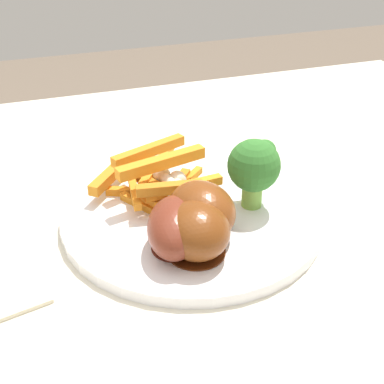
{
  "coord_description": "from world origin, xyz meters",
  "views": [
    {
      "loc": [
        0.08,
        0.41,
        1.02
      ],
      "look_at": [
        -0.06,
        -0.01,
        0.74
      ],
      "focal_mm": 49.5,
      "sensor_mm": 36.0,
      "label": 1
    }
  ],
  "objects_px": {
    "dinner_plate": "(192,214)",
    "chicken_drumstick_near": "(175,224)",
    "dining_table": "(142,311)",
    "chicken_drumstick_far": "(195,229)",
    "broccoli_floret_front": "(254,165)",
    "carrot_fries_pile": "(156,180)",
    "chicken_drumstick_extra": "(199,209)"
  },
  "relations": [
    {
      "from": "dinner_plate",
      "to": "carrot_fries_pile",
      "type": "relative_size",
      "value": 1.65
    },
    {
      "from": "dinner_plate",
      "to": "chicken_drumstick_far",
      "type": "bearing_deg",
      "value": 73.75
    },
    {
      "from": "dining_table",
      "to": "chicken_drumstick_near",
      "type": "height_order",
      "value": "chicken_drumstick_near"
    },
    {
      "from": "dinner_plate",
      "to": "chicken_drumstick_near",
      "type": "bearing_deg",
      "value": 57.1
    },
    {
      "from": "broccoli_floret_front",
      "to": "chicken_drumstick_extra",
      "type": "xyz_separation_m",
      "value": [
        0.07,
        0.03,
        -0.02
      ]
    },
    {
      "from": "broccoli_floret_front",
      "to": "chicken_drumstick_near",
      "type": "bearing_deg",
      "value": 23.78
    },
    {
      "from": "chicken_drumstick_far",
      "to": "broccoli_floret_front",
      "type": "bearing_deg",
      "value": -145.35
    },
    {
      "from": "broccoli_floret_front",
      "to": "chicken_drumstick_extra",
      "type": "relative_size",
      "value": 0.56
    },
    {
      "from": "carrot_fries_pile",
      "to": "chicken_drumstick_near",
      "type": "bearing_deg",
      "value": 87.0
    },
    {
      "from": "chicken_drumstick_near",
      "to": "carrot_fries_pile",
      "type": "bearing_deg",
      "value": -93.0
    },
    {
      "from": "carrot_fries_pile",
      "to": "chicken_drumstick_far",
      "type": "distance_m",
      "value": 0.1
    },
    {
      "from": "dining_table",
      "to": "chicken_drumstick_extra",
      "type": "xyz_separation_m",
      "value": [
        -0.06,
        0.03,
        0.14
      ]
    },
    {
      "from": "broccoli_floret_front",
      "to": "chicken_drumstick_extra",
      "type": "distance_m",
      "value": 0.08
    },
    {
      "from": "dining_table",
      "to": "broccoli_floret_front",
      "type": "height_order",
      "value": "broccoli_floret_front"
    },
    {
      "from": "dining_table",
      "to": "chicken_drumstick_far",
      "type": "xyz_separation_m",
      "value": [
        -0.04,
        0.05,
        0.14
      ]
    },
    {
      "from": "carrot_fries_pile",
      "to": "chicken_drumstick_near",
      "type": "relative_size",
      "value": 1.16
    },
    {
      "from": "broccoli_floret_front",
      "to": "carrot_fries_pile",
      "type": "distance_m",
      "value": 0.1
    },
    {
      "from": "broccoli_floret_front",
      "to": "carrot_fries_pile",
      "type": "relative_size",
      "value": 0.45
    },
    {
      "from": "broccoli_floret_front",
      "to": "dinner_plate",
      "type": "bearing_deg",
      "value": -9.03
    },
    {
      "from": "broccoli_floret_front",
      "to": "carrot_fries_pile",
      "type": "bearing_deg",
      "value": -24.52
    },
    {
      "from": "dinner_plate",
      "to": "chicken_drumstick_extra",
      "type": "distance_m",
      "value": 0.05
    },
    {
      "from": "chicken_drumstick_near",
      "to": "chicken_drumstick_far",
      "type": "bearing_deg",
      "value": 135.77
    },
    {
      "from": "chicken_drumstick_near",
      "to": "chicken_drumstick_extra",
      "type": "distance_m",
      "value": 0.03
    },
    {
      "from": "dinner_plate",
      "to": "broccoli_floret_front",
      "type": "relative_size",
      "value": 3.63
    },
    {
      "from": "dinner_plate",
      "to": "chicken_drumstick_near",
      "type": "height_order",
      "value": "chicken_drumstick_near"
    },
    {
      "from": "chicken_drumstick_near",
      "to": "chicken_drumstick_extra",
      "type": "relative_size",
      "value": 1.06
    },
    {
      "from": "carrot_fries_pile",
      "to": "broccoli_floret_front",
      "type": "bearing_deg",
      "value": 155.48
    },
    {
      "from": "dining_table",
      "to": "dinner_plate",
      "type": "bearing_deg",
      "value": -167.94
    },
    {
      "from": "dinner_plate",
      "to": "broccoli_floret_front",
      "type": "bearing_deg",
      "value": 170.97
    },
    {
      "from": "chicken_drumstick_near",
      "to": "chicken_drumstick_far",
      "type": "xyz_separation_m",
      "value": [
        -0.01,
        0.01,
        0.0
      ]
    },
    {
      "from": "carrot_fries_pile",
      "to": "chicken_drumstick_extra",
      "type": "xyz_separation_m",
      "value": [
        -0.02,
        0.07,
        0.0
      ]
    },
    {
      "from": "dining_table",
      "to": "chicken_drumstick_far",
      "type": "relative_size",
      "value": 9.74
    }
  ]
}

